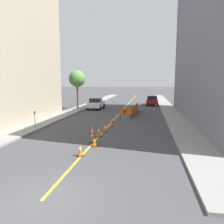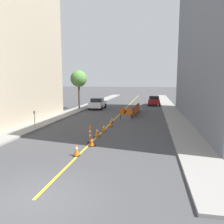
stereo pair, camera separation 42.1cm
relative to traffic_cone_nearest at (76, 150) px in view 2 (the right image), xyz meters
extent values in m
plane|color=#424244|center=(0.07, -4.46, -0.33)|extent=(300.00, 300.00, 0.00)
cube|color=gold|center=(0.07, 23.45, -0.33)|extent=(0.12, 55.83, 0.01)
cube|color=gray|center=(-6.27, 23.45, -0.26)|extent=(2.11, 55.83, 0.14)
cube|color=gray|center=(6.40, 23.45, -0.26)|extent=(2.11, 55.83, 0.14)
cube|color=tan|center=(-10.33, 8.38, 7.40)|extent=(6.00, 14.25, 15.47)
cube|color=black|center=(0.00, 0.00, -0.32)|extent=(0.34, 0.34, 0.03)
cone|color=orange|center=(0.00, 0.00, 0.02)|extent=(0.28, 0.28, 0.64)
cylinder|color=white|center=(0.00, 0.00, 0.10)|extent=(0.14, 0.14, 0.10)
cube|color=black|center=(0.33, 1.90, -0.32)|extent=(0.39, 0.39, 0.03)
cone|color=orange|center=(0.33, 1.90, -0.03)|extent=(0.31, 0.31, 0.54)
cylinder|color=white|center=(0.33, 1.90, 0.03)|extent=(0.16, 0.16, 0.09)
cube|color=black|center=(0.08, 4.18, -0.32)|extent=(0.41, 0.41, 0.03)
cone|color=orange|center=(0.08, 4.18, 0.03)|extent=(0.33, 0.33, 0.66)
cylinder|color=white|center=(0.08, 4.18, 0.11)|extent=(0.17, 0.17, 0.11)
cube|color=black|center=(0.20, 5.78, -0.32)|extent=(0.38, 0.38, 0.03)
cone|color=orange|center=(0.20, 5.78, -0.01)|extent=(0.30, 0.30, 0.58)
cylinder|color=white|center=(0.20, 5.78, 0.06)|extent=(0.16, 0.16, 0.09)
cube|color=black|center=(0.38, 7.82, -0.32)|extent=(0.37, 0.37, 0.03)
cone|color=orange|center=(0.38, 7.82, 0.05)|extent=(0.30, 0.30, 0.71)
cylinder|color=white|center=(0.38, 7.82, 0.14)|extent=(0.15, 0.15, 0.11)
cube|color=black|center=(0.09, 9.87, -0.32)|extent=(0.33, 0.33, 0.03)
cone|color=orange|center=(0.09, 9.87, -0.07)|extent=(0.27, 0.27, 0.46)
cylinder|color=white|center=(0.09, 9.87, -0.02)|extent=(0.14, 0.14, 0.07)
cube|color=black|center=(0.04, 2.54, -0.31)|extent=(0.38, 0.38, 0.04)
cylinder|color=#EF560C|center=(0.04, 2.54, 0.22)|extent=(0.12, 0.12, 1.04)
cylinder|color=white|center=(0.04, 2.54, 0.17)|extent=(0.13, 0.13, 0.10)
cylinder|color=white|center=(0.04, 2.54, 0.45)|extent=(0.13, 0.13, 0.10)
sphere|color=#EF560C|center=(0.04, 2.54, 0.78)|extent=(0.13, 0.13, 0.13)
cube|color=#EF560C|center=(1.28, 11.47, 0.53)|extent=(1.29, 0.12, 0.57)
cube|color=black|center=(1.19, 11.42, 0.61)|extent=(0.29, 0.03, 0.29)
cube|color=black|center=(1.19, 11.42, 0.45)|extent=(0.29, 0.03, 0.29)
cylinder|color=black|center=(0.73, 11.47, -0.04)|extent=(0.06, 0.06, 0.57)
cylinder|color=black|center=(1.83, 11.47, -0.04)|extent=(0.06, 0.06, 0.57)
cube|color=#EF560C|center=(1.97, 15.78, 0.22)|extent=(0.45, 6.15, 1.10)
cylinder|color=#262626|center=(1.76, 12.70, 0.22)|extent=(0.05, 0.05, 1.10)
cylinder|color=#262626|center=(2.18, 18.85, 0.22)|extent=(0.05, 0.05, 1.10)
cube|color=silver|center=(-3.86, 19.84, 0.35)|extent=(1.91, 4.35, 0.72)
cube|color=black|center=(-3.86, 19.62, 0.98)|extent=(1.58, 1.97, 0.55)
cylinder|color=black|center=(-4.72, 21.17, -0.01)|extent=(0.24, 0.65, 0.64)
cylinder|color=black|center=(-3.01, 21.17, -0.01)|extent=(0.24, 0.65, 0.64)
cylinder|color=black|center=(-4.72, 18.51, -0.01)|extent=(0.24, 0.65, 0.64)
cylinder|color=black|center=(-3.01, 18.51, -0.01)|extent=(0.24, 0.65, 0.64)
cube|color=maroon|center=(4.22, 26.24, 0.35)|extent=(1.87, 4.33, 0.72)
cube|color=black|center=(4.22, 26.03, 0.98)|extent=(1.56, 1.96, 0.55)
cylinder|color=black|center=(3.37, 27.57, -0.01)|extent=(0.23, 0.64, 0.64)
cylinder|color=black|center=(5.08, 27.57, -0.01)|extent=(0.23, 0.64, 0.64)
cylinder|color=black|center=(3.37, 24.91, -0.01)|extent=(0.23, 0.64, 0.64)
cylinder|color=black|center=(5.08, 24.91, -0.01)|extent=(0.23, 0.64, 0.64)
cylinder|color=#4C4C51|center=(-5.56, 5.49, 0.40)|extent=(0.05, 0.05, 1.19)
cube|color=#565B60|center=(-5.56, 5.49, 1.11)|extent=(0.12, 0.10, 0.22)
sphere|color=#565B60|center=(-5.56, 5.49, 1.22)|extent=(0.11, 0.11, 0.11)
cylinder|color=#4C3823|center=(-6.38, 19.01, 1.47)|extent=(0.24, 0.24, 3.32)
sphere|color=#568E42|center=(-6.38, 19.01, 4.00)|extent=(2.32, 2.32, 2.32)
camera|label=1|loc=(3.52, -10.81, 3.65)|focal=35.00mm
camera|label=2|loc=(3.93, -10.74, 3.65)|focal=35.00mm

